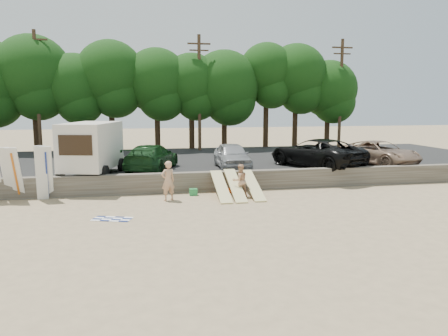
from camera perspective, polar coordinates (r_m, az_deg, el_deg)
The scene contains 22 objects.
ground at distance 19.30m, azimuth -2.23°, elevation -4.84°, with size 120.00×120.00×0.00m, color tan.
seawall at distance 22.11m, azimuth -3.48°, elevation -1.81°, with size 44.00×0.50×1.00m, color #6B6356.
parking_lot at distance 29.49m, azimuth -5.49°, elevation 0.46°, with size 44.00×14.50×0.70m, color #282828.
treeline at distance 36.21m, azimuth -9.21°, elevation 11.29°, with size 33.05×6.17×8.93m.
utility_poles at distance 34.92m, azimuth -3.24°, elevation 10.08°, with size 25.80×0.26×9.00m.
box_trailer at distance 23.79m, azimuth -16.93°, elevation 2.79°, with size 3.25×4.69×2.74m.
car_1 at distance 24.87m, azimuth -9.44°, elevation 1.39°, with size 2.03×4.99×1.45m, color #143716.
car_2 at distance 25.20m, azimuth 1.05°, elevation 1.62°, with size 1.74×4.32×1.47m, color #9C9DA1.
car_3 at distance 26.36m, azimuth 11.96°, elevation 1.96°, with size 2.78×6.02×1.67m, color black.
car_4 at distance 28.44m, azimuth 19.68°, elevation 1.88°, with size 2.39×5.19×1.44m, color #8E705A.
surfboard_upright_3 at distance 22.16m, azimuth -26.37°, elevation -0.68°, with size 0.50×0.06×2.60m, color silver.
surfboard_upright_4 at distance 21.99m, azimuth -25.57°, elevation -0.72°, with size 0.50×0.06×2.60m, color silver.
surfboard_upright_5 at distance 21.63m, azimuth -22.74°, elevation -0.59°, with size 0.50×0.06×2.60m, color silver.
surfboard_upright_6 at distance 21.67m, azimuth -22.14°, elevation -0.60°, with size 0.50×0.06×2.60m, color silver.
surfboard_low_0 at distance 20.66m, azimuth -0.40°, elevation -2.40°, with size 0.56×3.00×0.07m, color beige.
surfboard_low_1 at distance 20.77m, azimuth 1.46°, elevation -2.26°, with size 0.56×3.00×0.07m, color beige.
surfboard_low_2 at distance 21.07m, azimuth 3.79°, elevation -2.24°, with size 0.56×3.00×0.07m, color beige.
beachgoer_a at distance 20.14m, azimuth -7.32°, elevation -1.67°, with size 0.67×0.44×1.84m, color tan.
beachgoer_b at distance 20.78m, azimuth 2.10°, elevation -1.66°, with size 0.77×0.60×1.58m, color tan.
cooler at distance 21.30m, azimuth -4.03°, elevation -3.15°, with size 0.38×0.30×0.32m, color #278F45.
gear_bag at distance 21.88m, azimuth 0.98°, elevation -2.95°, with size 0.30×0.25×0.22m, color #D34E18.
beach_towel at distance 17.53m, azimuth -14.40°, elevation -6.46°, with size 1.50×1.50×0.00m, color white.
Camera 1 is at (-2.96, -18.55, 4.45)m, focal length 35.00 mm.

